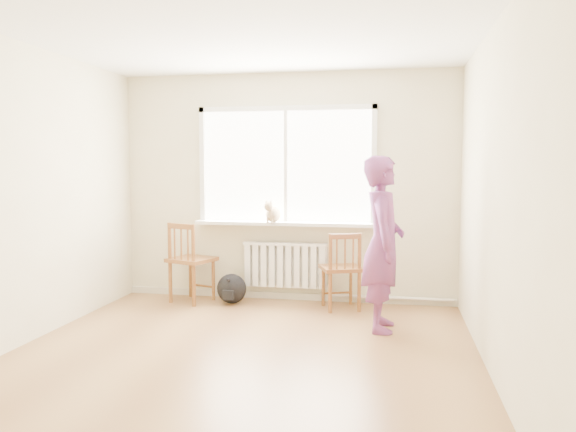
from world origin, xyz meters
The scene contains 13 objects.
floor centered at (0.00, 0.00, 0.00)m, with size 4.50×4.50×0.00m, color olive.
ceiling centered at (0.00, 0.00, 2.70)m, with size 4.50×4.50×0.00m, color white.
back_wall centered at (0.00, 2.25, 1.35)m, with size 4.00×0.01×2.70m, color beige.
window centered at (0.00, 2.22, 1.66)m, with size 2.12×0.05×1.42m.
windowsill centered at (0.00, 2.14, 0.93)m, with size 2.15×0.22×0.04m, color white.
radiator centered at (0.00, 2.16, 0.44)m, with size 1.00×0.12×0.55m.
heating_pipe centered at (1.25, 2.19, 0.08)m, with size 0.04×0.04×1.40m, color silver.
baseboard centered at (0.00, 2.23, 0.04)m, with size 4.00×0.03×0.08m, color beige.
chair_left centered at (-1.10, 1.88, 0.48)m, with size 0.59×0.58×0.95m.
chair_right centered at (0.70, 1.86, 0.44)m, with size 0.55×0.53×0.87m.
person centered at (1.16, 1.17, 0.85)m, with size 0.62×0.41×1.70m, color #C14340.
cat centered at (-0.13, 2.05, 1.06)m, with size 0.23×0.40×0.27m.
backpack centered at (-0.59, 1.91, 0.18)m, with size 0.35×0.26×0.35m, color black.
Camera 1 is at (1.24, -4.32, 1.59)m, focal length 35.00 mm.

